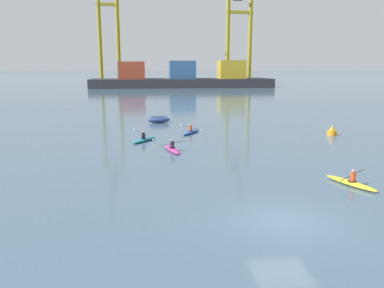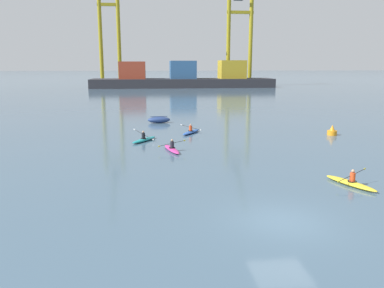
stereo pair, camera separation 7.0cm
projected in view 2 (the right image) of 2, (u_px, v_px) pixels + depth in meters
ground_plane at (282, 221)px, 16.73m from camera, size 800.00×800.00×0.00m
container_barge at (183, 78)px, 112.68m from camera, size 52.72×9.84×7.77m
gantry_crane_west at (109, 21)px, 119.40m from camera, size 6.84×20.11×40.91m
gantry_crane_west_mid at (240, 27)px, 117.33m from camera, size 8.16×18.72×36.90m
capsized_dinghy at (159, 120)px, 44.73m from camera, size 2.67×1.28×0.76m
channel_buoy at (332, 131)px, 36.95m from camera, size 0.90×0.90×1.00m
kayak_magenta at (172, 149)px, 30.27m from camera, size 2.21×3.45×0.95m
kayak_teal at (144, 139)px, 34.03m from camera, size 2.41×3.15×1.07m
kayak_blue at (191, 132)px, 37.91m from camera, size 2.29×3.21×0.95m
kayak_yellow at (351, 182)px, 21.62m from camera, size 2.10×3.38×0.95m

